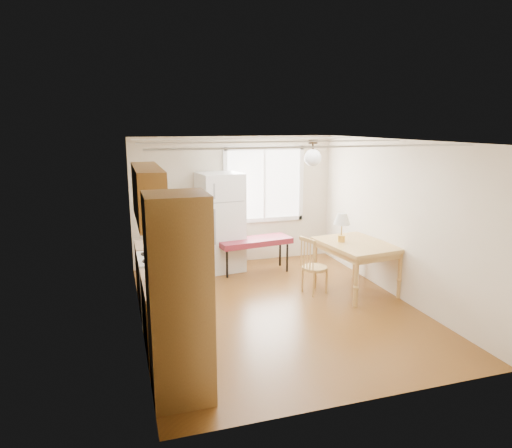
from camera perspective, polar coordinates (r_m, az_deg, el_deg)
name	(u,v)px	position (r m, az deg, el deg)	size (l,w,h in m)	color
room_shell	(278,228)	(6.65, 2.78, -0.46)	(4.60, 5.60, 2.62)	#4E2C10
kitchen_run	(165,280)	(5.80, -11.31, -6.87)	(0.65, 3.40, 2.20)	brown
window_unit	(264,184)	(9.09, 1.03, 4.97)	(1.64, 0.05, 1.51)	white
pendant_light	(313,157)	(7.14, 7.10, 8.36)	(0.26, 0.26, 0.40)	black
refrigerator	(220,222)	(8.60, -4.49, 0.27)	(0.84, 0.84, 1.85)	white
bench	(255,242)	(8.50, -0.17, -2.29)	(1.44, 0.70, 0.64)	maroon
dining_table	(356,249)	(7.70, 12.44, -3.04)	(1.14, 1.43, 0.82)	#B28744
chair	(311,262)	(7.47, 6.87, -4.78)	(0.45, 0.44, 0.93)	#B28744
table_lamp	(342,221)	(7.61, 10.69, 0.34)	(0.27, 0.27, 0.48)	gold
coffee_maker	(165,269)	(5.61, -11.29, -5.52)	(0.20, 0.25, 0.35)	black
kettle	(164,270)	(5.62, -11.37, -5.70)	(0.13, 0.13, 0.26)	red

